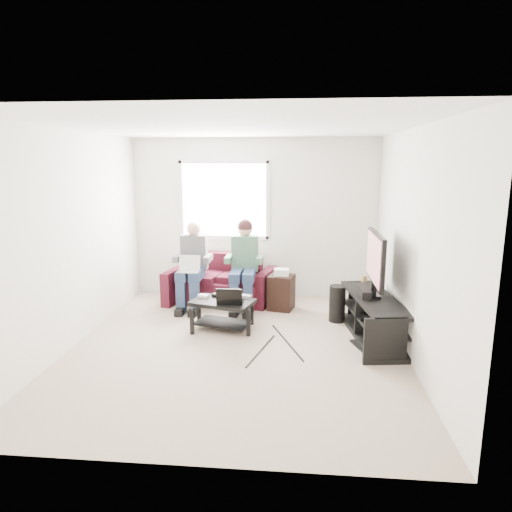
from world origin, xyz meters
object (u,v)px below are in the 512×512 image
Objects in this scene: sofa at (221,284)px; subwoofer at (337,304)px; coffee_table at (223,308)px; tv_stand at (374,320)px; end_table at (281,291)px; tv at (375,260)px.

subwoofer is at bearing -23.69° from sofa.
sofa is 1.95× the size of coffee_table.
sofa is 2.59m from tv_stand.
tv_stand is at bearing -40.83° from end_table.
coffee_table is 1.75× the size of subwoofer.
sofa is 1.26m from coffee_table.
coffee_table is at bearing 176.33° from tv_stand.
coffee_table is 0.82× the size of tv.
subwoofer is at bearing -30.40° from end_table.
tv_stand is (2.20, -1.36, -0.05)m from sofa.
end_table reaches higher than subwoofer.
coffee_table is 1.62m from subwoofer.
tv_stand reaches higher than subwoofer.
sofa is 1.05× the size of tv_stand.
coffee_table is at bearing 179.23° from tv.
coffee_table is 2.09m from tv.
tv_stand is at bearing -54.54° from subwoofer.
sofa reaches higher than subwoofer.
tv_stand is 0.77m from tv.
coffee_table is 1.98m from tv_stand.
sofa is at bearing 150.06° from tv.
coffee_table is 0.54× the size of tv_stand.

